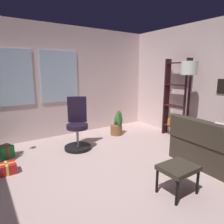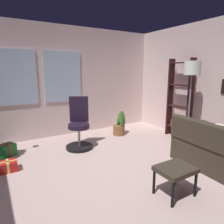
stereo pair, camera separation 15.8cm
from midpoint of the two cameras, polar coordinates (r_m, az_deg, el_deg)
name	(u,v)px [view 2 (the right image)]	position (r m, az deg, el deg)	size (l,w,h in m)	color
ground_plane	(112,184)	(3.19, 1.50, -19.84)	(5.31, 5.06, 0.10)	#C3A5A0
wall_back_with_windows	(56,82)	(5.08, -14.67, 8.25)	(5.31, 0.12, 2.67)	beige
footstool	(175,171)	(2.85, 19.12, -15.61)	(0.48, 0.38, 0.40)	#352D22
gift_box_red	(8,166)	(3.77, -26.38, -13.65)	(0.29, 0.24, 0.17)	red
gift_box_green	(7,150)	(4.38, -26.77, -9.66)	(0.35, 0.33, 0.24)	#1E722D
office_chair	(79,128)	(4.28, -8.29, -4.53)	(0.56, 0.58, 1.08)	black
bookshelf	(180,103)	(5.09, 19.50, 2.34)	(0.18, 0.64, 1.89)	black
floor_lamp	(192,75)	(4.52, 22.65, 9.58)	(0.33, 0.33, 1.81)	slate
potted_plant	(120,126)	(5.13, 3.07, -3.91)	(0.35, 0.37, 0.64)	brown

